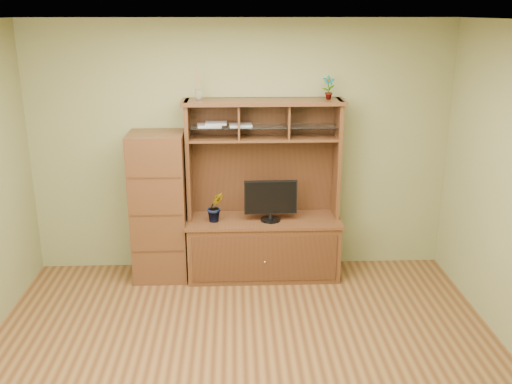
{
  "coord_description": "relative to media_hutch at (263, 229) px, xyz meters",
  "views": [
    {
      "loc": [
        -0.07,
        -3.98,
        2.77
      ],
      "look_at": [
        0.13,
        1.2,
        1.11
      ],
      "focal_mm": 40.0,
      "sensor_mm": 36.0,
      "label": 1
    }
  ],
  "objects": [
    {
      "name": "orchid_plant",
      "position": [
        -0.51,
        -0.08,
        0.29
      ],
      "size": [
        0.21,
        0.18,
        0.32
      ],
      "primitive_type": "imported",
      "rotation": [
        0.0,
        0.0,
        0.27
      ],
      "color": "#30551D",
      "rests_on": "media_hutch"
    },
    {
      "name": "magazines",
      "position": [
        -0.43,
        0.08,
        1.13
      ],
      "size": [
        0.57,
        0.21,
        0.04
      ],
      "color": "silver",
      "rests_on": "media_hutch"
    },
    {
      "name": "top_plant",
      "position": [
        0.66,
        0.08,
        1.5
      ],
      "size": [
        0.13,
        0.09,
        0.24
      ],
      "primitive_type": "imported",
      "rotation": [
        0.0,
        0.0,
        0.03
      ],
      "color": "#396924",
      "rests_on": "media_hutch"
    },
    {
      "name": "side_cabinet",
      "position": [
        -1.1,
        -0.0,
        0.27
      ],
      "size": [
        0.56,
        0.51,
        1.58
      ],
      "color": "#432413",
      "rests_on": "room"
    },
    {
      "name": "room",
      "position": [
        -0.23,
        -1.73,
        0.83
      ],
      "size": [
        4.54,
        4.04,
        2.74
      ],
      "color": "#502E16",
      "rests_on": "ground"
    },
    {
      "name": "reed_diffuser",
      "position": [
        -0.66,
        0.08,
        1.5
      ],
      "size": [
        0.06,
        0.06,
        0.3
      ],
      "color": "silver",
      "rests_on": "media_hutch"
    },
    {
      "name": "monitor",
      "position": [
        0.07,
        -0.08,
        0.36
      ],
      "size": [
        0.55,
        0.21,
        0.44
      ],
      "rotation": [
        0.0,
        0.0,
        0.03
      ],
      "color": "black",
      "rests_on": "media_hutch"
    },
    {
      "name": "media_hutch",
      "position": [
        0.0,
        0.0,
        0.0
      ],
      "size": [
        1.66,
        0.61,
        1.9
      ],
      "color": "#432413",
      "rests_on": "room"
    }
  ]
}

